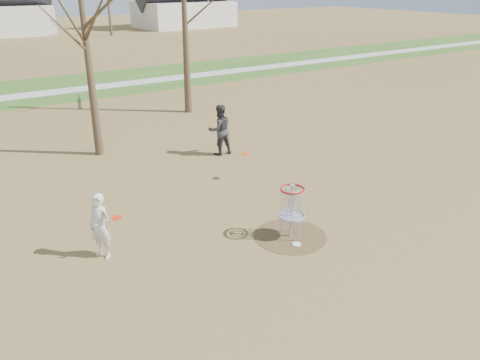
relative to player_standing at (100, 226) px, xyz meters
name	(u,v)px	position (x,y,z in m)	size (l,w,h in m)	color
ground	(290,236)	(4.15, -1.67, -0.78)	(160.00, 160.00, 0.00)	brown
green_band	(65,87)	(4.15, 19.33, -0.77)	(160.00, 8.00, 0.01)	#2D5119
footpath	(70,90)	(4.15, 18.33, -0.76)	(160.00, 1.50, 0.01)	#9E9E99
dirt_circle	(290,236)	(4.15, -1.67, -0.77)	(1.80, 1.80, 0.01)	#47331E
player_standing	(100,226)	(0.00, 0.00, 0.00)	(0.57, 0.37, 1.55)	silver
player_throwing	(220,130)	(5.81, 4.40, 0.14)	(0.89, 0.69, 1.83)	#2F2E33
disc_grounded	(297,244)	(4.01, -2.08, -0.76)	(0.22, 0.22, 0.02)	white
discs_in_play	(195,179)	(2.90, 0.91, 0.16)	(5.13, 2.32, 0.13)	#E9490C
disc_golf_basket	(292,203)	(4.15, -1.67, 0.14)	(0.64, 0.64, 1.35)	#9EA3AD
houses_row	(25,3)	(8.46, 50.89, 2.75)	(56.51, 10.01, 7.26)	silver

